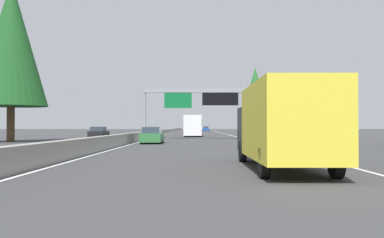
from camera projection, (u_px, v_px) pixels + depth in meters
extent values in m
plane|color=#38383A|center=(157.00, 136.00, 63.21)|extent=(320.00, 320.00, 0.00)
cube|color=gray|center=(165.00, 132.00, 83.22)|extent=(180.00, 0.56, 0.90)
cube|color=silver|center=(230.00, 135.00, 73.11)|extent=(160.00, 0.16, 0.01)
cube|color=silver|center=(164.00, 135.00, 73.21)|extent=(160.00, 0.16, 0.01)
cylinder|color=gray|center=(144.00, 116.00, 50.03)|extent=(0.36, 0.36, 5.46)
cylinder|color=gray|center=(250.00, 116.00, 49.92)|extent=(0.36, 0.36, 5.46)
cube|color=gray|center=(197.00, 91.00, 50.03)|extent=(0.50, 12.32, 0.50)
cube|color=#0C602D|center=(178.00, 100.00, 49.88)|extent=(0.12, 3.20, 1.90)
cube|color=black|center=(220.00, 99.00, 49.84)|extent=(0.16, 4.20, 1.50)
cube|color=gold|center=(288.00, 121.00, 14.28)|extent=(6.12, 2.40, 2.50)
cube|color=black|center=(267.00, 129.00, 18.53)|extent=(2.38, 2.30, 1.90)
cylinder|color=black|center=(243.00, 152.00, 18.35)|extent=(0.90, 0.28, 0.90)
cylinder|color=black|center=(292.00, 152.00, 18.33)|extent=(0.90, 0.28, 0.90)
cylinder|color=black|center=(264.00, 163.00, 12.57)|extent=(0.90, 0.28, 0.90)
cylinder|color=black|center=(336.00, 163.00, 12.55)|extent=(0.90, 0.28, 0.90)
cube|color=#2D6B38|center=(152.00, 137.00, 38.08)|extent=(4.40, 1.80, 0.76)
cube|color=#2D3847|center=(152.00, 130.00, 37.87)|extent=(2.46, 1.51, 0.56)
cylinder|color=black|center=(145.00, 139.00, 39.49)|extent=(0.64, 0.22, 0.64)
cylinder|color=black|center=(162.00, 139.00, 39.47)|extent=(0.64, 0.22, 0.64)
cylinder|color=black|center=(141.00, 140.00, 36.67)|extent=(0.64, 0.22, 0.64)
cylinder|color=black|center=(160.00, 140.00, 36.66)|extent=(0.64, 0.22, 0.64)
cube|color=white|center=(193.00, 125.00, 64.54)|extent=(11.50, 2.50, 2.90)
cube|color=#2D3847|center=(193.00, 123.00, 64.55)|extent=(11.04, 2.55, 0.84)
cylinder|color=black|center=(186.00, 133.00, 68.56)|extent=(1.00, 0.30, 1.00)
cylinder|color=black|center=(200.00, 133.00, 68.54)|extent=(1.00, 0.30, 1.00)
cylinder|color=black|center=(185.00, 133.00, 60.51)|extent=(1.00, 0.30, 1.00)
cylinder|color=black|center=(200.00, 133.00, 60.49)|extent=(1.00, 0.30, 1.00)
cube|color=#1E4793|center=(206.00, 129.00, 128.94)|extent=(4.40, 1.80, 0.76)
cube|color=#2D3847|center=(206.00, 127.00, 128.73)|extent=(2.46, 1.51, 0.56)
cylinder|color=black|center=(203.00, 130.00, 130.35)|extent=(0.64, 0.22, 0.64)
cylinder|color=black|center=(208.00, 130.00, 130.34)|extent=(0.64, 0.22, 0.64)
cylinder|color=black|center=(203.00, 130.00, 127.54)|extent=(0.64, 0.22, 0.64)
cylinder|color=black|center=(209.00, 130.00, 127.52)|extent=(0.64, 0.22, 0.64)
cube|color=black|center=(99.00, 134.00, 53.67)|extent=(4.40, 1.80, 0.76)
cube|color=#2D3847|center=(98.00, 129.00, 53.46)|extent=(2.46, 1.51, 0.56)
cylinder|color=black|center=(95.00, 136.00, 55.08)|extent=(0.64, 0.22, 0.64)
cylinder|color=black|center=(107.00, 136.00, 55.07)|extent=(0.64, 0.22, 0.64)
cylinder|color=black|center=(90.00, 136.00, 52.27)|extent=(0.64, 0.22, 0.64)
cylinder|color=black|center=(103.00, 136.00, 52.25)|extent=(0.64, 0.22, 0.64)
cylinder|color=#4C3823|center=(291.00, 129.00, 74.31)|extent=(0.57, 0.57, 1.93)
cone|color=#236028|center=(291.00, 104.00, 74.38)|extent=(3.87, 3.87, 6.86)
cylinder|color=#4C3823|center=(255.00, 126.00, 94.56)|extent=(0.71, 0.71, 3.20)
cone|color=#236028|center=(255.00, 93.00, 94.68)|extent=(6.40, 6.40, 11.34)
cylinder|color=#4C3823|center=(11.00, 124.00, 41.41)|extent=(0.74, 0.74, 3.47)
cone|color=#194C1E|center=(11.00, 43.00, 41.54)|extent=(6.95, 6.95, 12.31)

